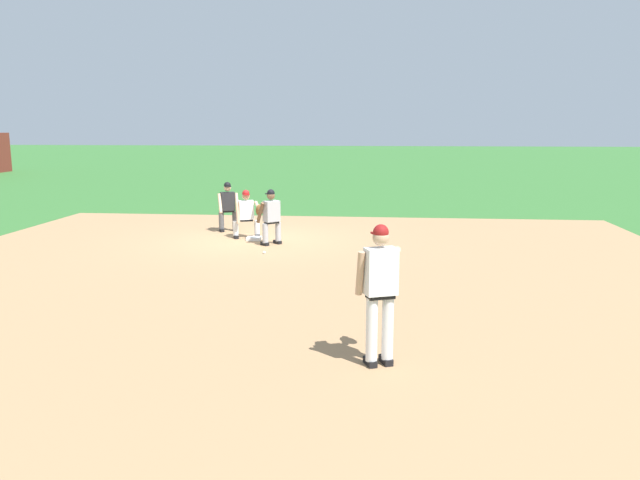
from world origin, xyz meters
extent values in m
plane|color=#336B2D|center=(0.00, 0.00, 0.00)|extent=(160.00, 160.00, 0.00)
cube|color=#A87F56|center=(-4.36, -1.72, 0.00)|extent=(18.00, 18.00, 0.01)
cube|color=white|center=(0.00, 0.00, 0.04)|extent=(0.38, 0.38, 0.09)
sphere|color=white|center=(-1.81, -0.62, 0.04)|extent=(0.07, 0.07, 0.07)
cube|color=black|center=(-8.72, -3.33, 0.04)|extent=(0.28, 0.20, 0.09)
cylinder|color=white|center=(-8.76, -3.35, 0.50)|extent=(0.15, 0.15, 0.84)
cube|color=black|center=(-8.64, -3.54, 0.04)|extent=(0.28, 0.20, 0.09)
cylinder|color=white|center=(-8.68, -3.55, 0.50)|extent=(0.15, 0.15, 0.84)
cube|color=black|center=(-8.72, -3.45, 0.94)|extent=(0.31, 0.39, 0.06)
cube|color=white|center=(-8.72, -3.45, 1.26)|extent=(0.37, 0.46, 0.60)
sphere|color=tan|center=(-8.70, -3.44, 1.69)|extent=(0.21, 0.21, 0.21)
sphere|color=maroon|center=(-8.70, -3.44, 1.76)|extent=(0.20, 0.20, 0.20)
cube|color=maroon|center=(-8.61, -3.41, 1.74)|extent=(0.16, 0.20, 0.02)
cylinder|color=tan|center=(-8.74, -3.19, 1.23)|extent=(0.21, 0.15, 0.59)
cylinder|color=tan|center=(-8.35, -3.57, 1.35)|extent=(0.52, 0.28, 0.41)
ellipsoid|color=brown|center=(-8.27, -3.54, 1.19)|extent=(0.35, 0.30, 0.34)
cube|color=black|center=(0.42, -0.01, 0.04)|extent=(0.28, 0.20, 0.09)
cylinder|color=white|center=(0.46, 0.01, 0.28)|extent=(0.15, 0.15, 0.40)
cube|color=black|center=(0.19, 0.55, 0.04)|extent=(0.28, 0.20, 0.09)
cylinder|color=white|center=(0.23, 0.56, 0.28)|extent=(0.15, 0.15, 0.40)
cube|color=black|center=(0.34, 0.28, 0.50)|extent=(0.31, 0.39, 0.06)
cube|color=white|center=(0.34, 0.28, 0.78)|extent=(0.37, 0.46, 0.52)
sphere|color=tan|center=(0.32, 0.28, 1.17)|extent=(0.21, 0.21, 0.21)
sphere|color=maroon|center=(0.32, 0.28, 1.24)|extent=(0.20, 0.20, 0.20)
cube|color=maroon|center=(0.24, 0.24, 1.22)|extent=(0.17, 0.20, 0.02)
cylinder|color=tan|center=(0.05, -0.11, 0.92)|extent=(0.57, 0.31, 0.24)
cylinder|color=tan|center=(0.16, 0.48, 0.72)|extent=(0.25, 0.17, 0.58)
ellipsoid|color=brown|center=(-0.14, -0.19, 0.85)|extent=(0.28, 0.27, 0.35)
cube|color=black|center=(-0.74, -0.43, 0.04)|extent=(0.26, 0.26, 0.09)
cylinder|color=#B2B2B7|center=(-0.76, -0.46, 0.33)|extent=(0.15, 0.15, 0.50)
cube|color=black|center=(-0.46, -0.72, 0.04)|extent=(0.26, 0.26, 0.09)
cylinder|color=#B2B2B7|center=(-0.49, -0.75, 0.33)|extent=(0.15, 0.15, 0.50)
cube|color=black|center=(-0.63, -0.60, 0.60)|extent=(0.38, 0.38, 0.06)
cube|color=#B2B2B7|center=(-0.63, -0.60, 0.89)|extent=(0.45, 0.45, 0.54)
sphere|color=brown|center=(-0.61, -0.59, 1.29)|extent=(0.21, 0.21, 0.21)
sphere|color=black|center=(-0.61, -0.59, 1.36)|extent=(0.20, 0.20, 0.20)
cube|color=black|center=(-0.55, -0.53, 1.34)|extent=(0.20, 0.20, 0.02)
cylinder|color=brown|center=(-0.69, -0.32, 0.86)|extent=(0.30, 0.29, 0.56)
cylinder|color=brown|center=(-0.35, -0.68, 0.86)|extent=(0.30, 0.29, 0.56)
cube|color=black|center=(1.40, 0.85, 0.04)|extent=(0.28, 0.21, 0.09)
cylinder|color=#515154|center=(1.44, 0.87, 0.33)|extent=(0.15, 0.15, 0.50)
cube|color=black|center=(1.24, 1.22, 0.04)|extent=(0.28, 0.21, 0.09)
cylinder|color=#515154|center=(1.28, 1.24, 0.33)|extent=(0.15, 0.15, 0.50)
cube|color=black|center=(1.36, 1.05, 0.60)|extent=(0.32, 0.39, 0.06)
cube|color=#232326|center=(1.36, 1.05, 0.89)|extent=(0.38, 0.46, 0.54)
sphere|color=#DBB28E|center=(1.34, 1.04, 1.29)|extent=(0.21, 0.21, 0.21)
sphere|color=black|center=(1.34, 1.04, 1.36)|extent=(0.20, 0.20, 0.20)
cube|color=black|center=(1.26, 1.01, 1.34)|extent=(0.17, 0.20, 0.02)
cylinder|color=#DBB28E|center=(1.33, 0.76, 0.86)|extent=(0.33, 0.22, 0.56)
cylinder|color=#DBB28E|center=(1.12, 1.22, 0.86)|extent=(0.33, 0.22, 0.56)
camera|label=1|loc=(-16.43, -3.45, 3.08)|focal=35.00mm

